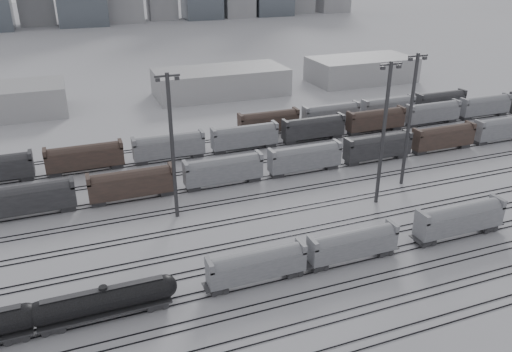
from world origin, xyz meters
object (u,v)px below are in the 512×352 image
object	(u,v)px
tank_car_b	(105,301)
hopper_car_c	(460,218)
hopper_car_b	(353,243)
light_mast_c	(384,131)
hopper_car_a	(257,264)

from	to	relation	value
tank_car_b	hopper_car_c	distance (m)	52.87
hopper_car_b	light_mast_c	world-z (taller)	light_mast_c
hopper_car_a	light_mast_c	world-z (taller)	light_mast_c
tank_car_b	hopper_car_c	size ratio (longest dim) A/B	1.17
hopper_car_b	light_mast_c	size ratio (longest dim) A/B	0.54
tank_car_b	hopper_car_c	world-z (taller)	hopper_car_c
tank_car_b	hopper_car_b	xyz separation A→B (m)	(34.06, 0.00, 0.47)
tank_car_b	hopper_car_b	distance (m)	34.06
hopper_car_c	light_mast_c	bearing A→B (deg)	109.25
hopper_car_c	tank_car_b	bearing A→B (deg)	180.00
tank_car_b	hopper_car_a	world-z (taller)	hopper_car_a
hopper_car_a	hopper_car_c	distance (m)	33.39
tank_car_b	hopper_car_c	xyz separation A→B (m)	(52.86, 0.00, 0.80)
light_mast_c	hopper_car_c	bearing A→B (deg)	-70.75
tank_car_b	hopper_car_b	bearing A→B (deg)	0.00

